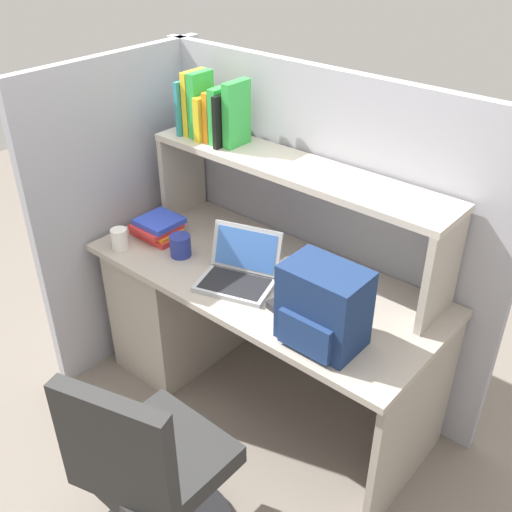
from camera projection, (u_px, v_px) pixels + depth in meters
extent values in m
plane|color=slate|center=(263.00, 396.00, 2.98)|extent=(8.00, 8.00, 0.00)
cube|color=#AAA093|center=(263.00, 278.00, 2.60)|extent=(1.60, 0.70, 0.03)
cube|color=#9D9388|center=(182.00, 297.00, 3.10)|extent=(0.40, 0.64, 0.70)
cube|color=#9D9388|center=(414.00, 426.00, 2.36)|extent=(0.03, 0.64, 0.70)
cube|color=#9E9EA8|center=(315.00, 233.00, 2.81)|extent=(1.84, 0.05, 1.55)
cube|color=#9E9EA8|center=(128.00, 211.00, 3.01)|extent=(0.05, 1.06, 1.55)
cube|color=#B3A99C|center=(183.00, 173.00, 3.00)|extent=(0.03, 0.28, 0.42)
cube|color=#B3A99C|center=(442.00, 273.00, 2.22)|extent=(0.03, 0.28, 0.42)
cube|color=beige|center=(295.00, 168.00, 2.49)|extent=(1.44, 0.28, 0.03)
cube|color=teal|center=(190.00, 106.00, 2.75)|extent=(0.02, 0.17, 0.25)
cube|color=yellow|center=(195.00, 103.00, 2.72)|extent=(0.03, 0.14, 0.29)
cube|color=green|center=(201.00, 104.00, 2.70)|extent=(0.04, 0.13, 0.30)
cube|color=yellow|center=(209.00, 117.00, 2.70)|extent=(0.04, 0.17, 0.20)
cube|color=orange|center=(216.00, 115.00, 2.67)|extent=(0.03, 0.14, 0.23)
cube|color=green|center=(224.00, 115.00, 2.64)|extent=(0.04, 0.16, 0.25)
cube|color=black|center=(228.00, 119.00, 2.62)|extent=(0.02, 0.18, 0.23)
cube|color=green|center=(237.00, 114.00, 2.60)|extent=(0.04, 0.14, 0.29)
cube|color=#B7BABF|center=(236.00, 284.00, 2.51)|extent=(0.36, 0.31, 0.02)
cube|color=black|center=(235.00, 283.00, 2.50)|extent=(0.31, 0.25, 0.00)
cube|color=#B7BABF|center=(246.00, 249.00, 2.55)|extent=(0.32, 0.16, 0.19)
cube|color=#3F72CC|center=(246.00, 249.00, 2.54)|extent=(0.28, 0.13, 0.16)
cube|color=navy|center=(324.00, 306.00, 2.14)|extent=(0.30, 0.20, 0.31)
cube|color=navy|center=(305.00, 335.00, 2.11)|extent=(0.22, 0.04, 0.14)
cube|color=#262628|center=(280.00, 303.00, 2.39)|extent=(0.08, 0.11, 0.03)
cylinder|color=white|center=(120.00, 239.00, 2.76)|extent=(0.08, 0.08, 0.10)
cylinder|color=navy|center=(180.00, 246.00, 2.70)|extent=(0.10, 0.10, 0.10)
cube|color=red|center=(157.00, 234.00, 2.87)|extent=(0.24, 0.15, 0.03)
cube|color=orange|center=(158.00, 229.00, 2.86)|extent=(0.22, 0.14, 0.02)
cube|color=red|center=(156.00, 226.00, 2.85)|extent=(0.19, 0.19, 0.02)
cube|color=blue|center=(160.00, 221.00, 2.84)|extent=(0.19, 0.18, 0.03)
cylinder|color=#262628|center=(163.00, 497.00, 2.21)|extent=(0.05, 0.05, 0.41)
cube|color=#2D2D2D|center=(158.00, 460.00, 2.10)|extent=(0.44, 0.44, 0.08)
cube|color=#2D2D2D|center=(116.00, 452.00, 1.81)|extent=(0.40, 0.17, 0.44)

